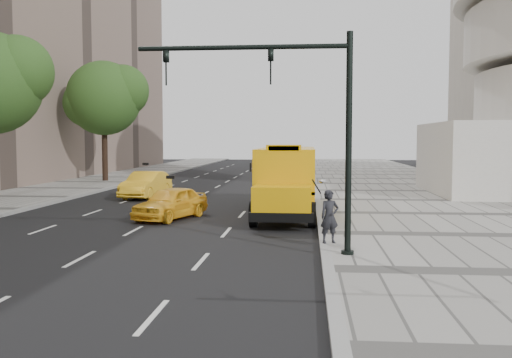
# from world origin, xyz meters

# --- Properties ---
(ground) EXTENTS (140.00, 140.00, 0.00)m
(ground) POSITION_xyz_m (0.00, 0.00, 0.00)
(ground) COLOR black
(ground) RESTS_ON ground
(sidewalk_museum) EXTENTS (12.00, 140.00, 0.15)m
(sidewalk_museum) POSITION_xyz_m (12.00, 0.00, 0.07)
(sidewalk_museum) COLOR gray
(sidewalk_museum) RESTS_ON ground
(curb_museum) EXTENTS (0.30, 140.00, 0.15)m
(curb_museum) POSITION_xyz_m (6.00, 0.00, 0.07)
(curb_museum) COLOR gray
(curb_museum) RESTS_ON ground
(curb_far) EXTENTS (0.30, 140.00, 0.15)m
(curb_far) POSITION_xyz_m (-8.00, 0.00, 0.07)
(curb_far) COLOR gray
(curb_far) RESTS_ON ground
(tree_c) EXTENTS (6.54, 5.81, 9.53)m
(tree_c) POSITION_xyz_m (-10.39, 18.18, 6.67)
(tree_c) COLOR black
(tree_c) RESTS_ON ground
(school_bus) EXTENTS (2.96, 11.56, 3.19)m
(school_bus) POSITION_xyz_m (4.50, 1.28, 1.76)
(school_bus) COLOR #DE9D07
(school_bus) RESTS_ON ground
(taxi_near) EXTENTS (2.93, 4.39, 1.39)m
(taxi_near) POSITION_xyz_m (-0.37, -1.72, 0.69)
(taxi_near) COLOR yellow
(taxi_near) RESTS_ON ground
(taxi_far) EXTENTS (2.06, 4.77, 1.53)m
(taxi_far) POSITION_xyz_m (-3.94, 6.90, 0.76)
(taxi_far) COLOR yellow
(taxi_far) RESTS_ON ground
(pedestrian) EXTENTS (0.72, 0.60, 1.67)m
(pedestrian) POSITION_xyz_m (6.15, -7.64, 0.99)
(pedestrian) COLOR black
(pedestrian) RESTS_ON sidewalk_museum
(traffic_signal) EXTENTS (6.18, 0.36, 6.40)m
(traffic_signal) POSITION_xyz_m (5.19, -9.33, 4.09)
(traffic_signal) COLOR black
(traffic_signal) RESTS_ON ground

